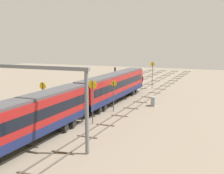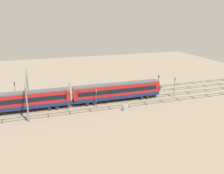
{
  "view_description": "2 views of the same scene",
  "coord_description": "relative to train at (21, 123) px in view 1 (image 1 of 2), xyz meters",
  "views": [
    {
      "loc": [
        -42.77,
        -20.72,
        10.49
      ],
      "look_at": [
        5.98,
        -0.7,
        2.21
      ],
      "focal_mm": 47.35,
      "sensor_mm": 36.0,
      "label": 1
    },
    {
      "loc": [
        -17.13,
        -60.06,
        22.8
      ],
      "look_at": [
        2.71,
        -0.32,
        3.54
      ],
      "focal_mm": 38.5,
      "sensor_mm": 36.0,
      "label": 2
    }
  ],
  "objects": [
    {
      "name": "speed_sign_distant_end",
      "position": [
        10.63,
        -2.48,
        1.11
      ],
      "size": [
        0.14,
        1.1,
        5.61
      ],
      "color": "#4C4C51",
      "rests_on": "ground"
    },
    {
      "name": "track_middle",
      "position": [
        20.62,
        4.23,
        -2.59
      ],
      "size": [
        124.84,
        2.4,
        0.16
      ],
      "color": "#59544C",
      "rests_on": "ground"
    },
    {
      "name": "track_with_train",
      "position": [
        20.62,
        -0.0,
        -2.59
      ],
      "size": [
        124.84,
        2.4,
        0.16
      ],
      "color": "#59544C",
      "rests_on": "ground"
    },
    {
      "name": "ground_plane",
      "position": [
        20.62,
        2.11,
        -2.66
      ],
      "size": [
        140.84,
        140.84,
        0.0
      ],
      "primitive_type": "plane",
      "color": "gray"
    },
    {
      "name": "signal_light_trackside_departure",
      "position": [
        40.22,
        6.26,
        0.28
      ],
      "size": [
        0.31,
        0.32,
        4.48
      ],
      "color": "#4C4C51",
      "rests_on": "ground"
    },
    {
      "name": "train",
      "position": [
        0.0,
        0.0,
        0.0
      ],
      "size": [
        75.2,
        3.24,
        4.8
      ],
      "color": "maroon",
      "rests_on": "ground"
    },
    {
      "name": "speed_sign_far_trackside",
      "position": [
        17.69,
        -2.48,
        0.38
      ],
      "size": [
        0.14,
        0.88,
        4.69
      ],
      "color": "#4C4C51",
      "rests_on": "ground"
    },
    {
      "name": "track_near_foreground",
      "position": [
        20.62,
        -4.23,
        -2.59
      ],
      "size": [
        124.84,
        2.4,
        0.16
      ],
      "color": "#59544C",
      "rests_on": "ground"
    },
    {
      "name": "relay_cabinet",
      "position": [
        23.87,
        -7.02,
        -1.9
      ],
      "size": [
        1.26,
        0.62,
        1.51
      ],
      "color": "gray",
      "rests_on": "ground"
    },
    {
      "name": "speed_sign_near_foreground",
      "position": [
        40.35,
        -2.46,
        1.16
      ],
      "size": [
        0.14,
        0.93,
        5.95
      ],
      "color": "#4C4C51",
      "rests_on": "ground"
    },
    {
      "name": "overhead_gantry",
      "position": [
        1.34,
        2.23,
        3.49
      ],
      "size": [
        0.4,
        17.98,
        8.13
      ],
      "color": "slate",
      "rests_on": "ground"
    },
    {
      "name": "speed_sign_mid_trackside",
      "position": [
        12.32,
        6.2,
        0.5
      ],
      "size": [
        0.14,
        1.05,
        4.69
      ],
      "color": "#4C4C51",
      "rests_on": "ground"
    },
    {
      "name": "track_second_far",
      "position": [
        20.62,
        8.46,
        -2.59
      ],
      "size": [
        124.84,
        2.4,
        0.16
      ],
      "color": "#59544C",
      "rests_on": "ground"
    }
  ]
}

